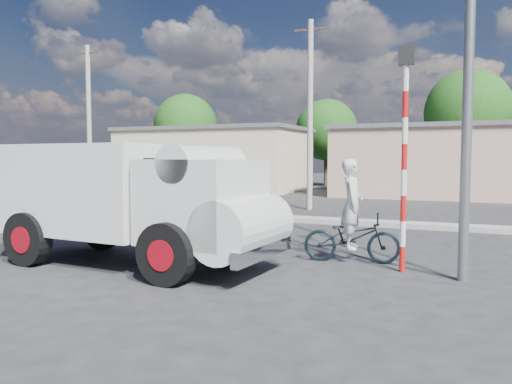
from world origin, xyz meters
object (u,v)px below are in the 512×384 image
at_px(traffic_pole, 405,139).
at_px(bicycle, 352,238).
at_px(cyclist, 352,218).
at_px(truck, 136,199).
at_px(streetlight, 461,3).

bearing_deg(traffic_pole, bicycle, 156.04).
bearing_deg(cyclist, bicycle, -0.00).
bearing_deg(truck, cyclist, 30.55).
relative_size(cyclist, traffic_pole, 0.44).
xyz_separation_m(truck, bicycle, (4.03, 2.06, -0.86)).
distance_m(truck, cyclist, 4.55).
height_order(truck, traffic_pole, traffic_pole).
relative_size(traffic_pole, streetlight, 0.48).
bearing_deg(traffic_pole, streetlight, -17.73).
bearing_deg(truck, streetlight, 15.21).
height_order(truck, streetlight, streetlight).
relative_size(truck, cyclist, 3.25).
height_order(truck, bicycle, truck).
height_order(bicycle, streetlight, streetlight).
distance_m(cyclist, traffic_pole, 2.04).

